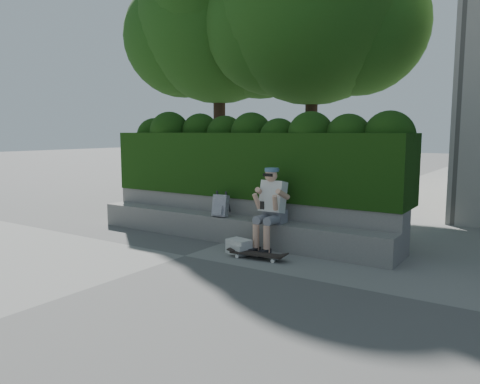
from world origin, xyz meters
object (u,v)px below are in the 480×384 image
Objects in this scene: skateboard at (257,254)px; backpack_ground at (239,247)px; person at (271,206)px; backpack_plaid at (221,206)px.

backpack_ground is (-0.41, 0.11, 0.04)m from skateboard.
person is 3.51× the size of backpack_plaid.
person is 1.10m from backpack_plaid.
skateboard is at bearing -80.89° from person.
backpack_ground is at bearing -45.83° from backpack_plaid.
backpack_plaid is 1.07× the size of backpack_ground.
person is 0.90m from skateboard.
skateboard is at bearing -39.29° from backpack_plaid.
backpack_plaid is at bearing 175.73° from person.
person is at bearing 92.32° from skateboard.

